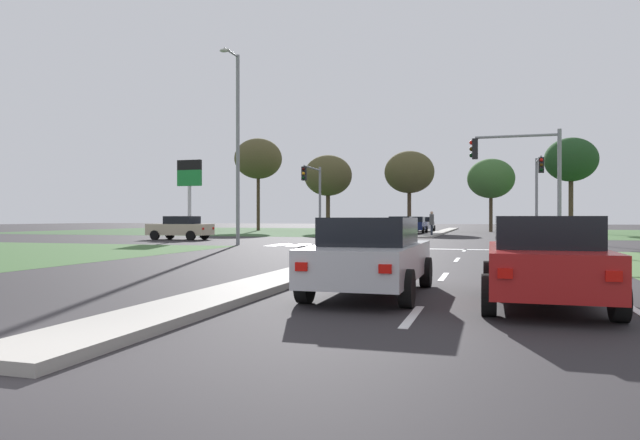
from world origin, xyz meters
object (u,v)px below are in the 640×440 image
Objects in this scene: traffic_signal_far_right at (538,183)px; traffic_signal_near_right at (526,168)px; car_silver_third at (371,255)px; treeline_second at (328,176)px; traffic_signal_far_left at (314,188)px; fuel_price_totem at (189,181)px; car_white_sixth at (424,224)px; treeline_third at (409,172)px; car_teal_fifth at (401,226)px; treeline_near at (258,159)px; car_navy_near at (415,225)px; pedestrian_at_median at (432,221)px; car_beige_fourth at (180,228)px; street_lamp_second at (237,140)px; treeline_fourth at (491,179)px; treeline_fifth at (571,160)px; car_red_second at (544,260)px.

traffic_signal_near_right is (-1.44, -11.79, 0.01)m from traffic_signal_far_right.
car_silver_third is 49.51m from treeline_second.
fuel_price_totem is at bearing -152.35° from traffic_signal_far_left.
treeline_third is (-1.32, -2.31, 5.44)m from car_white_sixth.
car_teal_fifth is 0.77× the size of traffic_signal_far_right.
treeline_near is at bearing 129.24° from traffic_signal_near_right.
traffic_signal_far_right is 23.36m from treeline_third.
car_teal_fifth is at bearing 89.45° from car_navy_near.
pedestrian_at_median is at bearing 148.84° from car_teal_fifth.
traffic_signal_far_right is at bearing -61.43° from treeline_third.
traffic_signal_far_left is at bearing 27.65° from fuel_price_totem.
traffic_signal_far_left is 25.88m from treeline_near.
car_beige_fourth reaches higher than car_silver_third.
treeline_third reaches higher than treeline_second.
street_lamp_second is 35.93m from treeline_fourth.
treeline_fifth reaches higher than treeline_second.
car_red_second is at bearing -79.72° from treeline_third.
treeline_third is at bearing 78.72° from traffic_signal_far_left.
traffic_signal_near_right is 2.98× the size of pedestrian_at_median.
treeline_fifth is (7.56, -0.77, 1.64)m from treeline_fourth.
traffic_signal_near_right is at bearing 114.67° from car_teal_fifth.
traffic_signal_near_right reaches higher than car_silver_third.
car_silver_third is at bearing 159.57° from pedestrian_at_median.
street_lamp_second reaches higher than car_red_second.
treeline_fourth is at bearing 97.48° from traffic_signal_far_right.
car_white_sixth is at bearing 23.73° from treeline_second.
car_navy_near is 44.56m from car_silver_third.
treeline_third reaches higher than traffic_signal_near_right.
fuel_price_totem is (-21.54, 7.61, 0.25)m from traffic_signal_near_right.
treeline_third is (17.53, -1.11, -2.03)m from treeline_near.
treeline_second is 8.53m from treeline_third.
car_beige_fourth is 10.07m from street_lamp_second.
treeline_fifth reaches higher than traffic_signal_near_right.
traffic_signal_near_right reaches higher than traffic_signal_far_right.
treeline_third is (-1.14, 13.62, 5.42)m from car_teal_fifth.
traffic_signal_far_right is at bearing 34.69° from street_lamp_second.
car_silver_third is at bearing -64.94° from treeline_near.
traffic_signal_far_right is 15.20m from traffic_signal_far_left.
car_teal_fifth is 14.70m from treeline_third.
traffic_signal_far_right is 36.11m from treeline_near.
traffic_signal_far_right is (9.79, -22.71, 2.94)m from car_white_sixth.
car_navy_near is 0.82× the size of traffic_signal_near_right.
car_beige_fourth is 24.78m from treeline_second.
treeline_second reaches higher than car_white_sixth.
traffic_signal_near_right is (3.74, 16.87, 2.98)m from car_silver_third.
traffic_signal_near_right is 1.00× the size of fuel_price_totem.
street_lamp_second reaches higher than treeline_third.
treeline_second is at bearing -16.52° from car_navy_near.
treeline_near is at bearing 28.51° from pedestrian_at_median.
traffic_signal_far_left is 25.56m from treeline_fourth.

